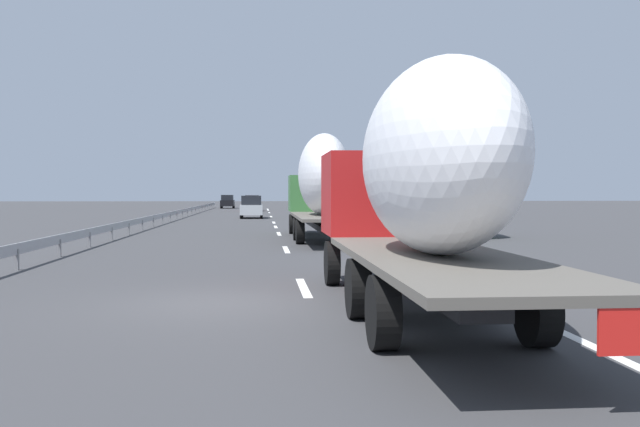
# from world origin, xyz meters

# --- Properties ---
(ground_plane) EXTENTS (260.00, 260.00, 0.00)m
(ground_plane) POSITION_xyz_m (40.00, 0.00, 0.00)
(ground_plane) COLOR #38383A
(lane_stripe_0) EXTENTS (3.20, 0.20, 0.01)m
(lane_stripe_0) POSITION_xyz_m (2.00, -1.80, 0.00)
(lane_stripe_0) COLOR white
(lane_stripe_0) RESTS_ON ground_plane
(lane_stripe_1) EXTENTS (3.20, 0.20, 0.01)m
(lane_stripe_1) POSITION_xyz_m (12.57, -1.80, 0.00)
(lane_stripe_1) COLOR white
(lane_stripe_1) RESTS_ON ground_plane
(lane_stripe_2) EXTENTS (3.20, 0.20, 0.01)m
(lane_stripe_2) POSITION_xyz_m (22.78, -1.80, 0.00)
(lane_stripe_2) COLOR white
(lane_stripe_2) RESTS_ON ground_plane
(lane_stripe_3) EXTENTS (3.20, 0.20, 0.01)m
(lane_stripe_3) POSITION_xyz_m (30.23, -1.80, 0.00)
(lane_stripe_3) COLOR white
(lane_stripe_3) RESTS_ON ground_plane
(lane_stripe_4) EXTENTS (3.20, 0.20, 0.01)m
(lane_stripe_4) POSITION_xyz_m (36.73, -1.80, 0.00)
(lane_stripe_4) COLOR white
(lane_stripe_4) RESTS_ON ground_plane
(lane_stripe_5) EXTENTS (3.20, 0.20, 0.01)m
(lane_stripe_5) POSITION_xyz_m (49.43, -1.80, 0.00)
(lane_stripe_5) COLOR white
(lane_stripe_5) RESTS_ON ground_plane
(lane_stripe_6) EXTENTS (3.20, 0.20, 0.01)m
(lane_stripe_6) POSITION_xyz_m (62.23, -1.80, 0.00)
(lane_stripe_6) COLOR white
(lane_stripe_6) RESTS_ON ground_plane
(lane_stripe_7) EXTENTS (3.20, 0.20, 0.01)m
(lane_stripe_7) POSITION_xyz_m (72.49, -1.80, 0.00)
(lane_stripe_7) COLOR white
(lane_stripe_7) RESTS_ON ground_plane
(lane_stripe_8) EXTENTS (3.20, 0.20, 0.01)m
(lane_stripe_8) POSITION_xyz_m (75.54, -1.80, 0.00)
(lane_stripe_8) COLOR white
(lane_stripe_8) RESTS_ON ground_plane
(lane_stripe_9) EXTENTS (3.20, 0.20, 0.01)m
(lane_stripe_9) POSITION_xyz_m (79.75, -1.80, 0.00)
(lane_stripe_9) COLOR white
(lane_stripe_9) RESTS_ON ground_plane
(edge_line_right) EXTENTS (110.00, 0.20, 0.01)m
(edge_line_right) POSITION_xyz_m (45.00, -5.50, 0.00)
(edge_line_right) COLOR white
(edge_line_right) RESTS_ON ground_plane
(truck_lead) EXTENTS (13.90, 2.55, 4.79)m
(truck_lead) POSITION_xyz_m (17.69, -3.60, 2.65)
(truck_lead) COLOR #387038
(truck_lead) RESTS_ON ground_plane
(truck_trailing) EXTENTS (12.16, 2.55, 4.27)m
(truck_trailing) POSITION_xyz_m (-1.74, -3.60, 2.40)
(truck_trailing) COLOR #B21919
(truck_trailing) RESTS_ON ground_plane
(car_black_suv) EXTENTS (4.53, 1.92, 1.90)m
(car_black_suv) POSITION_xyz_m (84.53, 3.83, 0.96)
(car_black_suv) COLOR black
(car_black_suv) RESTS_ON ground_plane
(car_red_compact) EXTENTS (4.50, 1.87, 1.91)m
(car_red_compact) POSITION_xyz_m (69.72, 0.17, 0.96)
(car_red_compact) COLOR red
(car_red_compact) RESTS_ON ground_plane
(car_silver_hatch) EXTENTS (4.54, 1.92, 1.95)m
(car_silver_hatch) POSITION_xyz_m (45.66, -0.06, 0.97)
(car_silver_hatch) COLOR #ADB2B7
(car_silver_hatch) RESTS_ON ground_plane
(road_sign) EXTENTS (0.10, 0.90, 2.91)m
(road_sign) POSITION_xyz_m (33.85, -6.70, 2.02)
(road_sign) COLOR gray
(road_sign) RESTS_ON ground_plane
(tree_0) EXTENTS (2.85, 2.85, 6.57)m
(tree_0) POSITION_xyz_m (61.94, -13.46, 4.13)
(tree_0) COLOR #472D19
(tree_0) RESTS_ON ground_plane
(tree_1) EXTENTS (3.09, 3.09, 5.76)m
(tree_1) POSITION_xyz_m (89.95, -11.33, 3.81)
(tree_1) COLOR #472D19
(tree_1) RESTS_ON ground_plane
(tree_2) EXTENTS (3.50, 3.50, 7.16)m
(tree_2) POSITION_xyz_m (46.04, -11.93, 4.57)
(tree_2) COLOR #472D19
(tree_2) RESTS_ON ground_plane
(tree_3) EXTENTS (3.71, 3.71, 6.43)m
(tree_3) POSITION_xyz_m (19.03, -10.77, 3.84)
(tree_3) COLOR #472D19
(tree_3) RESTS_ON ground_plane
(tree_4) EXTENTS (3.63, 3.63, 6.50)m
(tree_4) POSITION_xyz_m (41.63, -12.97, 4.23)
(tree_4) COLOR #472D19
(tree_4) RESTS_ON ground_plane
(guardrail_median) EXTENTS (94.00, 0.10, 0.76)m
(guardrail_median) POSITION_xyz_m (43.00, 6.00, 0.58)
(guardrail_median) COLOR #9EA0A5
(guardrail_median) RESTS_ON ground_plane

